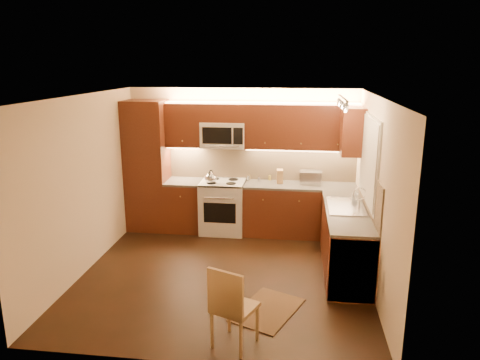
# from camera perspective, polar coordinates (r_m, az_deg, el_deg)

# --- Properties ---
(floor) EXTENTS (4.00, 4.00, 0.01)m
(floor) POSITION_cam_1_polar(r_m,az_deg,el_deg) (6.60, -1.94, -11.73)
(floor) COLOR black
(floor) RESTS_ON ground
(ceiling) EXTENTS (4.00, 4.00, 0.01)m
(ceiling) POSITION_cam_1_polar(r_m,az_deg,el_deg) (5.93, -2.15, 10.46)
(ceiling) COLOR beige
(ceiling) RESTS_ON ground
(wall_back) EXTENTS (4.00, 0.01, 2.50)m
(wall_back) POSITION_cam_1_polar(r_m,az_deg,el_deg) (8.07, 0.26, 2.61)
(wall_back) COLOR beige
(wall_back) RESTS_ON ground
(wall_front) EXTENTS (4.00, 0.01, 2.50)m
(wall_front) POSITION_cam_1_polar(r_m,az_deg,el_deg) (4.30, -6.41, -8.46)
(wall_front) COLOR beige
(wall_front) RESTS_ON ground
(wall_left) EXTENTS (0.01, 4.00, 2.50)m
(wall_left) POSITION_cam_1_polar(r_m,az_deg,el_deg) (6.76, -19.02, -0.58)
(wall_left) COLOR beige
(wall_left) RESTS_ON ground
(wall_right) EXTENTS (0.01, 4.00, 2.50)m
(wall_right) POSITION_cam_1_polar(r_m,az_deg,el_deg) (6.16, 16.66, -1.83)
(wall_right) COLOR beige
(wall_right) RESTS_ON ground
(pantry) EXTENTS (0.70, 0.60, 2.30)m
(pantry) POSITION_cam_1_polar(r_m,az_deg,el_deg) (8.17, -11.57, 1.74)
(pantry) COLOR #431A0E
(pantry) RESTS_ON floor
(base_cab_back_left) EXTENTS (0.62, 0.60, 0.86)m
(base_cab_back_left) POSITION_cam_1_polar(r_m,az_deg,el_deg) (8.18, -6.92, -3.29)
(base_cab_back_left) COLOR #431A0E
(base_cab_back_left) RESTS_ON floor
(counter_back_left) EXTENTS (0.62, 0.60, 0.04)m
(counter_back_left) POSITION_cam_1_polar(r_m,az_deg,el_deg) (8.05, -7.02, -0.24)
(counter_back_left) COLOR #34322F
(counter_back_left) RESTS_ON base_cab_back_left
(base_cab_back_right) EXTENTS (1.92, 0.60, 0.86)m
(base_cab_back_right) POSITION_cam_1_polar(r_m,az_deg,el_deg) (7.94, 7.47, -3.86)
(base_cab_back_right) COLOR #431A0E
(base_cab_back_right) RESTS_ON floor
(counter_back_right) EXTENTS (1.92, 0.60, 0.04)m
(counter_back_right) POSITION_cam_1_polar(r_m,az_deg,el_deg) (7.81, 7.58, -0.73)
(counter_back_right) COLOR #34322F
(counter_back_right) RESTS_ON base_cab_back_right
(base_cab_right) EXTENTS (0.60, 2.00, 0.86)m
(base_cab_right) POSITION_cam_1_polar(r_m,az_deg,el_deg) (6.76, 13.10, -7.49)
(base_cab_right) COLOR #431A0E
(base_cab_right) RESTS_ON floor
(counter_right) EXTENTS (0.60, 2.00, 0.04)m
(counter_right) POSITION_cam_1_polar(r_m,az_deg,el_deg) (6.60, 13.32, -3.87)
(counter_right) COLOR #34322F
(counter_right) RESTS_ON base_cab_right
(dishwasher) EXTENTS (0.58, 0.60, 0.84)m
(dishwasher) POSITION_cam_1_polar(r_m,az_deg,el_deg) (6.12, 13.72, -9.94)
(dishwasher) COLOR silver
(dishwasher) RESTS_ON floor
(backsplash_back) EXTENTS (3.30, 0.02, 0.60)m
(backsplash_back) POSITION_cam_1_polar(r_m,az_deg,el_deg) (8.04, 2.73, 2.17)
(backsplash_back) COLOR tan
(backsplash_back) RESTS_ON wall_back
(backsplash_right) EXTENTS (0.02, 2.00, 0.60)m
(backsplash_right) POSITION_cam_1_polar(r_m,az_deg,el_deg) (6.55, 16.01, -1.27)
(backsplash_right) COLOR tan
(backsplash_right) RESTS_ON wall_right
(upper_cab_back_left) EXTENTS (0.62, 0.35, 0.75)m
(upper_cab_back_left) POSITION_cam_1_polar(r_m,az_deg,el_deg) (7.98, -7.02, 6.91)
(upper_cab_back_left) COLOR #431A0E
(upper_cab_back_left) RESTS_ON wall_back
(upper_cab_back_right) EXTENTS (1.92, 0.35, 0.75)m
(upper_cab_back_right) POSITION_cam_1_polar(r_m,az_deg,el_deg) (7.73, 7.83, 6.64)
(upper_cab_back_right) COLOR #431A0E
(upper_cab_back_right) RESTS_ON wall_back
(upper_cab_bridge) EXTENTS (0.76, 0.35, 0.31)m
(upper_cab_bridge) POSITION_cam_1_polar(r_m,az_deg,el_deg) (7.81, -2.10, 8.47)
(upper_cab_bridge) COLOR #431A0E
(upper_cab_bridge) RESTS_ON wall_back
(upper_cab_right_corner) EXTENTS (0.35, 0.50, 0.75)m
(upper_cab_right_corner) POSITION_cam_1_polar(r_m,az_deg,el_deg) (7.36, 13.99, 5.95)
(upper_cab_right_corner) COLOR #431A0E
(upper_cab_right_corner) RESTS_ON wall_right
(stove) EXTENTS (0.76, 0.65, 0.92)m
(stove) POSITION_cam_1_polar(r_m,az_deg,el_deg) (8.01, -2.17, -3.36)
(stove) COLOR silver
(stove) RESTS_ON floor
(microwave) EXTENTS (0.76, 0.38, 0.44)m
(microwave) POSITION_cam_1_polar(r_m,az_deg,el_deg) (7.84, -2.09, 5.74)
(microwave) COLOR silver
(microwave) RESTS_ON wall_back
(window_frame) EXTENTS (0.03, 1.44, 1.24)m
(window_frame) POSITION_cam_1_polar(r_m,az_deg,el_deg) (6.60, 16.02, 2.43)
(window_frame) COLOR silver
(window_frame) RESTS_ON wall_right
(window_blinds) EXTENTS (0.02, 1.36, 1.16)m
(window_blinds) POSITION_cam_1_polar(r_m,az_deg,el_deg) (6.60, 15.85, 2.44)
(window_blinds) COLOR silver
(window_blinds) RESTS_ON wall_right
(sink) EXTENTS (0.52, 0.86, 0.15)m
(sink) POSITION_cam_1_polar(r_m,az_deg,el_deg) (6.72, 13.25, -2.70)
(sink) COLOR silver
(sink) RESTS_ON counter_right
(faucet) EXTENTS (0.20, 0.04, 0.30)m
(faucet) POSITION_cam_1_polar(r_m,az_deg,el_deg) (6.72, 14.81, -2.13)
(faucet) COLOR silver
(faucet) RESTS_ON counter_right
(track_light_bar) EXTENTS (0.04, 1.20, 0.03)m
(track_light_bar) POSITION_cam_1_polar(r_m,az_deg,el_deg) (6.28, 12.79, 9.98)
(track_light_bar) COLOR silver
(track_light_bar) RESTS_ON ceiling
(kettle) EXTENTS (0.25, 0.25, 0.24)m
(kettle) POSITION_cam_1_polar(r_m,az_deg,el_deg) (7.74, -3.71, 0.44)
(kettle) COLOR silver
(kettle) RESTS_ON stove
(toaster_oven) EXTENTS (0.37, 0.28, 0.22)m
(toaster_oven) POSITION_cam_1_polar(r_m,az_deg,el_deg) (7.87, 8.87, 0.33)
(toaster_oven) COLOR silver
(toaster_oven) RESTS_ON counter_back_right
(knife_block) EXTENTS (0.12, 0.18, 0.23)m
(knife_block) POSITION_cam_1_polar(r_m,az_deg,el_deg) (7.86, 5.03, 0.48)
(knife_block) COLOR #9E7F47
(knife_block) RESTS_ON counter_back_right
(spice_jar_a) EXTENTS (0.06, 0.06, 0.09)m
(spice_jar_a) POSITION_cam_1_polar(r_m,az_deg,el_deg) (7.93, 2.41, 0.12)
(spice_jar_a) COLOR silver
(spice_jar_a) RESTS_ON counter_back_right
(spice_jar_b) EXTENTS (0.06, 0.06, 0.09)m
(spice_jar_b) POSITION_cam_1_polar(r_m,az_deg,el_deg) (8.02, 1.16, 0.30)
(spice_jar_b) COLOR olive
(spice_jar_b) RESTS_ON counter_back_right
(spice_jar_c) EXTENTS (0.06, 0.06, 0.10)m
(spice_jar_c) POSITION_cam_1_polar(r_m,az_deg,el_deg) (7.94, 1.09, 0.19)
(spice_jar_c) COLOR silver
(spice_jar_c) RESTS_ON counter_back_right
(spice_jar_d) EXTENTS (0.06, 0.06, 0.09)m
(spice_jar_d) POSITION_cam_1_polar(r_m,az_deg,el_deg) (8.03, 3.76, 0.28)
(spice_jar_d) COLOR olive
(spice_jar_d) RESTS_ON counter_back_right
(soap_bottle) EXTENTS (0.10, 0.10, 0.18)m
(soap_bottle) POSITION_cam_1_polar(r_m,az_deg,el_deg) (6.99, 14.28, -1.93)
(soap_bottle) COLOR silver
(soap_bottle) RESTS_ON counter_right
(rug) EXTENTS (0.93, 1.10, 0.01)m
(rug) POSITION_cam_1_polar(r_m,az_deg,el_deg) (5.74, 3.47, -15.99)
(rug) COLOR black
(rug) RESTS_ON floor
(dining_chair) EXTENTS (0.53, 0.53, 0.92)m
(dining_chair) POSITION_cam_1_polar(r_m,az_deg,el_deg) (4.92, -0.67, -15.48)
(dining_chair) COLOR #9E7F47
(dining_chair) RESTS_ON floor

